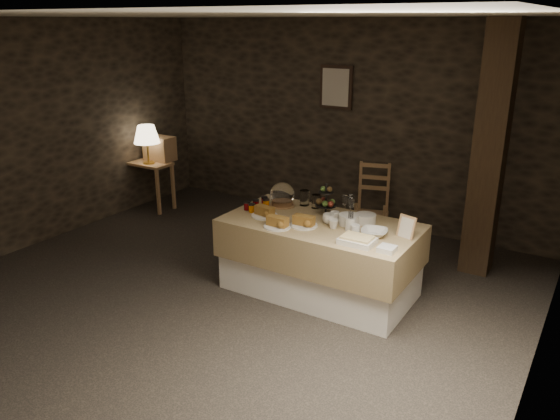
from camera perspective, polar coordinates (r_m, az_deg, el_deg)
The scene contains 28 objects.
ground_plane at distance 5.58m, azimuth -4.76°, elevation -8.17°, with size 5.50×5.00×0.01m, color black.
room_shell at distance 5.06m, azimuth -5.25°, elevation 7.75°, with size 5.52×5.02×2.60m.
buffet_table at distance 5.34m, azimuth 4.19°, elevation -4.43°, with size 1.85×0.98×0.73m.
console_table at distance 7.93m, azimuth -13.48°, elevation 3.96°, with size 0.63×0.36×0.68m.
table_lamp at distance 7.74m, azimuth -13.78°, elevation 7.64°, with size 0.36×0.36×0.53m.
wine_rack at distance 7.95m, azimuth -12.47°, elevation 6.31°, with size 0.42×0.26×0.34m, color olive.
chair at distance 6.98m, azimuth 9.75°, elevation 0.80°, with size 0.50×0.49×0.68m.
timber_column at distance 5.93m, azimuth 21.06°, elevation 5.66°, with size 0.30×0.30×2.60m, color black.
framed_picture at distance 7.19m, azimuth 5.88°, elevation 12.64°, with size 0.45×0.04×0.55m.
plate_stack_a at distance 5.18m, azimuth 7.18°, elevation -0.98°, with size 0.19×0.19×0.10m, color silver.
plate_stack_b at distance 5.26m, azimuth 8.92°, elevation -0.87°, with size 0.20×0.20×0.09m, color silver.
cutlery_holder at distance 5.04m, azimuth 7.38°, elevation -1.48°, with size 0.10×0.10×0.12m, color silver.
cup_a at distance 5.18m, azimuth 5.13°, elevation -0.92°, with size 0.12×0.12×0.10m, color silver.
cup_b at distance 5.07m, azimuth 5.59°, elevation -1.45°, with size 0.09×0.09×0.09m, color silver.
mug_c at distance 5.25m, azimuth 5.73°, elevation -0.67°, with size 0.09×0.09×0.10m, color silver.
mug_d at distance 4.95m, azimuth 7.87°, elevation -2.05°, with size 0.08×0.08×0.09m, color silver.
bowl at distance 4.96m, azimuth 9.80°, elevation -2.33°, with size 0.24×0.24×0.06m, color silver.
cake_dome at distance 5.65m, azimuth 0.24°, elevation 1.46°, with size 0.26×0.26×0.26m.
fruit_stand at distance 5.44m, azimuth 4.83°, elevation 0.90°, with size 0.22×0.22×0.31m.
bread_platter_left at distance 5.36m, azimuth -1.63°, elevation -0.26°, with size 0.26×0.26×0.11m.
bread_platter_center at distance 5.08m, azimuth -0.26°, elevation -1.39°, with size 0.26×0.26×0.11m.
bread_platter_right at distance 5.11m, azimuth 2.50°, elevation -1.28°, with size 0.26×0.26×0.11m.
jam_jars at distance 5.59m, azimuth -2.41°, elevation 0.54°, with size 0.18×0.32×0.07m.
tart_dish at distance 4.76m, azimuth 8.08°, elevation -3.14°, with size 0.30×0.22×0.07m.
square_dish at distance 4.64m, azimuth 11.13°, elevation -4.02°, with size 0.14×0.14×0.04m, color silver.
menu_frame at distance 4.95m, azimuth 13.05°, elevation -1.82°, with size 0.17×0.02×0.22m, color olive.
storage_jar_a at distance 5.68m, azimuth 2.58°, elevation 1.29°, with size 0.10×0.10×0.16m, color white.
storage_jar_b at distance 5.61m, azimuth 3.77°, elevation 0.91°, with size 0.09×0.09×0.14m, color white.
Camera 1 is at (3.00, -3.95, 2.56)m, focal length 35.00 mm.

